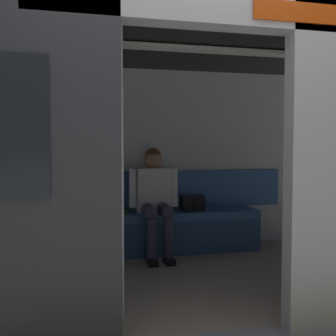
{
  "coord_description": "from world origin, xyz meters",
  "views": [
    {
      "loc": [
        0.8,
        2.32,
        1.22
      ],
      "look_at": [
        -0.03,
        -1.19,
        1.03
      ],
      "focal_mm": 43.03,
      "sensor_mm": 36.0,
      "label": 1
    }
  ],
  "objects": [
    {
      "name": "book",
      "position": [
        0.25,
        -2.19,
        0.49
      ],
      "size": [
        0.25,
        0.27,
        0.03
      ],
      "primitive_type": "cube",
      "rotation": [
        0.0,
        0.0,
        -0.59
      ],
      "color": "#33723F",
      "rests_on": "bench_seat"
    },
    {
      "name": "handbag",
      "position": [
        -0.55,
        -2.13,
        0.56
      ],
      "size": [
        0.26,
        0.15,
        0.17
      ],
      "color": "black",
      "rests_on": "bench_seat"
    },
    {
      "name": "train_car",
      "position": [
        0.08,
        -1.15,
        1.49
      ],
      "size": [
        6.4,
        2.62,
        2.26
      ],
      "color": "#ADAFB5",
      "rests_on": "ground_plane"
    },
    {
      "name": "bench_seat",
      "position": [
        0.0,
        -2.1,
        0.37
      ],
      "size": [
        2.64,
        0.44,
        0.48
      ],
      "color": "#38609E",
      "rests_on": "ground_plane"
    },
    {
      "name": "grab_pole_door",
      "position": [
        0.47,
        -0.48,
        1.06
      ],
      "size": [
        0.04,
        0.04,
        2.12
      ],
      "primitive_type": "cylinder",
      "color": "silver",
      "rests_on": "ground_plane"
    },
    {
      "name": "person_seated",
      "position": [
        -0.08,
        -2.05,
        0.69
      ],
      "size": [
        0.55,
        0.68,
        1.21
      ],
      "color": "silver",
      "rests_on": "ground_plane"
    }
  ]
}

